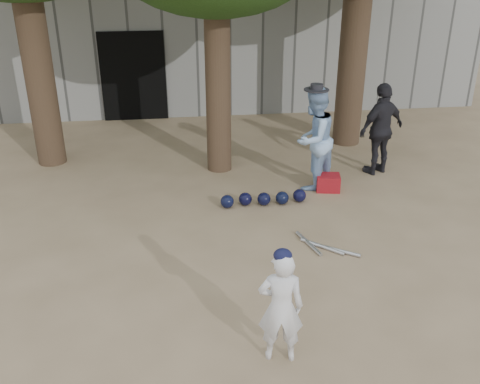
{
  "coord_description": "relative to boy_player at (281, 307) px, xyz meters",
  "views": [
    {
      "loc": [
        -0.28,
        -5.73,
        4.11
      ],
      "look_at": [
        0.6,
        1.0,
        0.95
      ],
      "focal_mm": 40.0,
      "sensor_mm": 36.0,
      "label": 1
    }
  ],
  "objects": [
    {
      "name": "ground",
      "position": [
        -0.73,
        1.28,
        -0.66
      ],
      "size": [
        70.0,
        70.0,
        0.0
      ],
      "primitive_type": "plane",
      "color": "#937C5E",
      "rests_on": "ground"
    },
    {
      "name": "boy_player",
      "position": [
        0.0,
        0.0,
        0.0
      ],
      "size": [
        0.53,
        0.39,
        1.33
      ],
      "primitive_type": "imported",
      "rotation": [
        0.0,
        0.0,
        2.99
      ],
      "color": "white",
      "rests_on": "ground"
    },
    {
      "name": "spectator_blue",
      "position": [
        1.47,
        4.38,
        0.27
      ],
      "size": [
        1.14,
        1.13,
        1.86
      ],
      "primitive_type": "imported",
      "rotation": [
        0.0,
        0.0,
        3.91
      ],
      "color": "#93B7E3",
      "rests_on": "ground"
    },
    {
      "name": "spectator_dark",
      "position": [
        2.93,
        4.88,
        0.23
      ],
      "size": [
        1.13,
        0.83,
        1.78
      ],
      "primitive_type": "imported",
      "rotation": [
        0.0,
        0.0,
        3.56
      ],
      "color": "black",
      "rests_on": "ground"
    },
    {
      "name": "red_bag",
      "position": [
        1.74,
        4.18,
        -0.51
      ],
      "size": [
        0.47,
        0.39,
        0.3
      ],
      "primitive_type": "cube",
      "rotation": [
        0.0,
        0.0,
        -0.18
      ],
      "color": "#A41524",
      "rests_on": "ground"
    },
    {
      "name": "back_building",
      "position": [
        -0.73,
        11.61,
        0.84
      ],
      "size": [
        16.0,
        5.24,
        3.0
      ],
      "color": "gray",
      "rests_on": "ground"
    },
    {
      "name": "helmet_row",
      "position": [
        0.47,
        3.74,
        -0.55
      ],
      "size": [
        1.51,
        0.3,
        0.23
      ],
      "color": "black",
      "rests_on": "ground"
    },
    {
      "name": "bat_pile",
      "position": [
        1.09,
        2.18,
        -0.64
      ],
      "size": [
        0.8,
        0.82,
        0.06
      ],
      "color": "#B4B6BC",
      "rests_on": "ground"
    }
  ]
}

